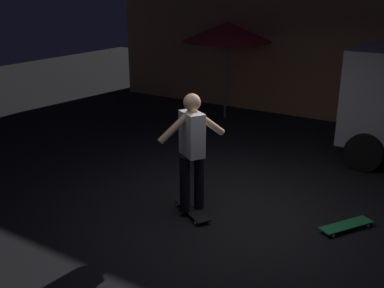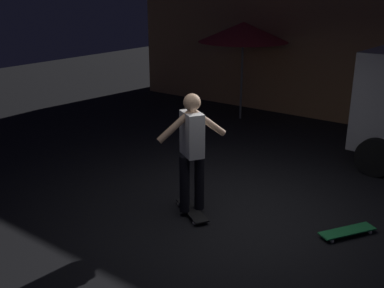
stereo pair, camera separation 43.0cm
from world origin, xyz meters
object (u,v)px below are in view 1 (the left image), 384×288
skater (192,145)px  skateboard_ridden (192,210)px  skateboard_spare (346,225)px  patio_umbrella (227,32)px

skater → skateboard_ridden: bearing=-90.0°
skateboard_spare → skater: bearing=-159.9°
patio_umbrella → skater: bearing=-67.3°
patio_umbrella → skateboard_spare: (3.93, -3.98, -2.02)m
patio_umbrella → skater: patio_umbrella is taller
patio_umbrella → skater: 5.20m
patio_umbrella → skateboard_spare: patio_umbrella is taller
skateboard_ridden → patio_umbrella: bearing=112.7°
skateboard_ridden → skater: 0.98m
patio_umbrella → skateboard_ridden: size_ratio=3.00×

